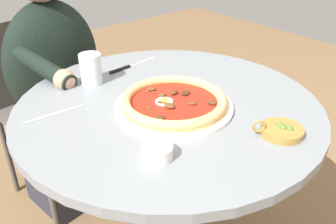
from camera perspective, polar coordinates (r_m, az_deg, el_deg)
dining_table at (r=1.15m, az=0.04°, el=-7.28°), size 0.88×0.88×0.74m
pizza_on_plate at (r=1.00m, az=0.92°, el=1.55°), size 0.33×0.33×0.04m
water_glass at (r=1.17m, az=-12.09°, el=6.41°), size 0.07×0.07×0.10m
steak_knife at (r=1.28m, az=-6.56°, el=7.06°), size 0.03×0.21×0.01m
ramekin_capers at (r=0.81m, az=-1.67°, el=-6.28°), size 0.07×0.07×0.03m
olive_pan at (r=0.93m, az=17.55°, el=-2.79°), size 0.10×0.12×0.04m
fork_utensil at (r=1.03m, az=-17.49°, el=-0.29°), size 0.02×0.17×0.00m
diner_person at (r=1.59m, az=-16.76°, el=1.29°), size 0.53×0.42×1.12m
cafe_chair_diner at (r=1.70m, az=-19.17°, el=2.61°), size 0.45×0.45×0.82m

